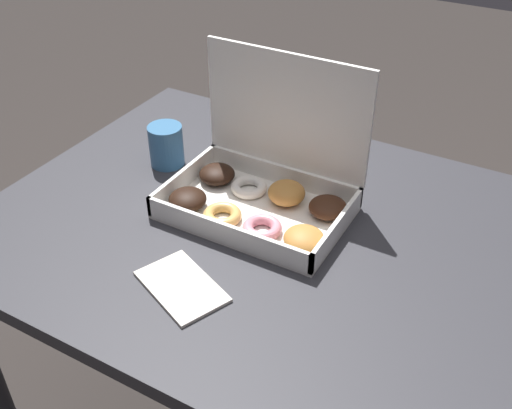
{
  "coord_description": "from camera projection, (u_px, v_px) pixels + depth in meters",
  "views": [
    {
      "loc": [
        0.42,
        -0.79,
        1.41
      ],
      "look_at": [
        -0.04,
        0.02,
        0.75
      ],
      "focal_mm": 42.0,
      "sensor_mm": 36.0,
      "label": 1
    }
  ],
  "objects": [
    {
      "name": "coffee_mug",
      "position": [
        166.0,
        145.0,
        1.28
      ],
      "size": [
        0.07,
        0.07,
        0.09
      ],
      "color": "teal",
      "rests_on": "dining_table"
    },
    {
      "name": "dining_table",
      "position": [
        267.0,
        267.0,
        1.19
      ],
      "size": [
        1.06,
        0.81,
        0.72
      ],
      "color": "#2D2D33",
      "rests_on": "ground_plane"
    },
    {
      "name": "donut_box",
      "position": [
        264.0,
        183.0,
        1.15
      ],
      "size": [
        0.35,
        0.24,
        0.29
      ],
      "color": "silver",
      "rests_on": "dining_table"
    },
    {
      "name": "paper_napkin",
      "position": [
        182.0,
        286.0,
        0.99
      ],
      "size": [
        0.18,
        0.15,
        0.01
      ],
      "color": "silver",
      "rests_on": "dining_table"
    }
  ]
}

